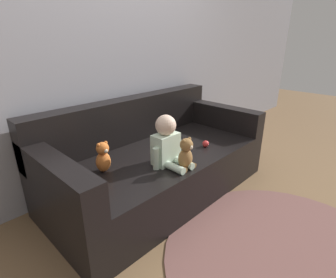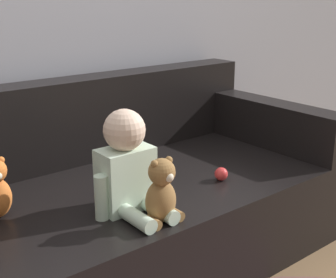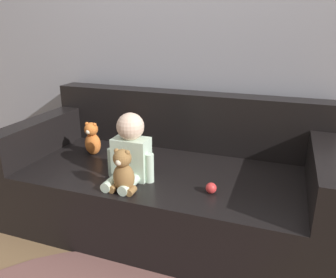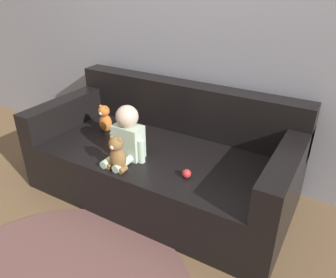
% 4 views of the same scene
% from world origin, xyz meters
% --- Properties ---
extents(ground_plane, '(12.00, 12.00, 0.00)m').
position_xyz_m(ground_plane, '(0.00, 0.00, 0.00)').
color(ground_plane, brown).
extents(wall_back, '(8.00, 0.05, 2.60)m').
position_xyz_m(wall_back, '(0.00, 0.58, 1.30)').
color(wall_back, '#93939E').
rests_on(wall_back, ground_plane).
extents(couch, '(2.03, 0.99, 0.84)m').
position_xyz_m(couch, '(0.00, 0.06, 0.29)').
color(couch, black).
rests_on(couch, ground_plane).
extents(person_baby, '(0.30, 0.32, 0.40)m').
position_xyz_m(person_baby, '(-0.14, -0.23, 0.60)').
color(person_baby, silver).
rests_on(person_baby, couch).
extents(teddy_bear_brown, '(0.15, 0.12, 0.25)m').
position_xyz_m(teddy_bear_brown, '(-0.10, -0.39, 0.54)').
color(teddy_bear_brown, olive).
rests_on(teddy_bear_brown, couch).
extents(plush_toy_side, '(0.12, 0.11, 0.24)m').
position_xyz_m(plush_toy_side, '(-0.56, 0.03, 0.54)').
color(plush_toy_side, orange).
rests_on(plush_toy_side, couch).
extents(toy_ball, '(0.06, 0.06, 0.06)m').
position_xyz_m(toy_ball, '(0.36, -0.24, 0.45)').
color(toy_ball, red).
rests_on(toy_ball, couch).
extents(floor_rug, '(1.67, 1.67, 0.01)m').
position_xyz_m(floor_rug, '(0.01, -1.22, 0.01)').
color(floor_rug, brown).
rests_on(floor_rug, ground_plane).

